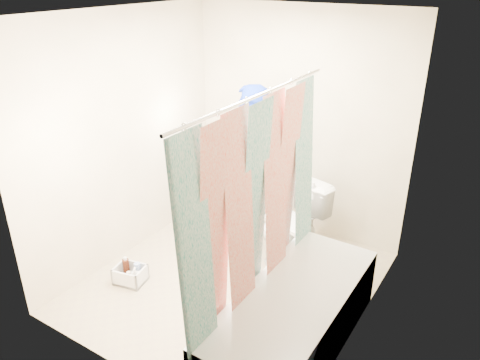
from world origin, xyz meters
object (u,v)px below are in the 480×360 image
Objects in this scene: bathtub at (293,319)px; cleaning_caddy at (131,275)px; toilet at (293,224)px; plumber at (248,165)px.

bathtub is 5.61× the size of cleaning_caddy.
cleaning_caddy is at bearing -115.68° from toilet.
toilet is at bearing 116.57° from bathtub.
toilet is 1.64m from cleaning_caddy.
toilet is at bearing 63.52° from plumber.
bathtub is 1.65m from cleaning_caddy.
plumber reaches higher than bathtub.
cleaning_caddy is (-1.08, -1.20, -0.30)m from toilet.
toilet is 0.45× the size of plumber.
bathtub is 1.25m from toilet.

